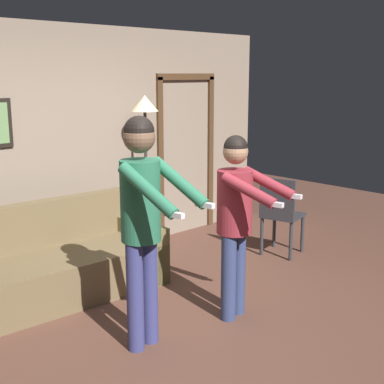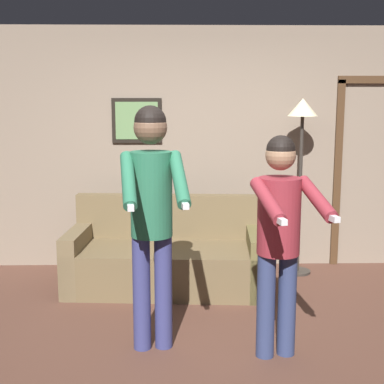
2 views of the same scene
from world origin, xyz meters
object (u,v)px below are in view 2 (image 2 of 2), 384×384
(couch, at_px, (167,259))
(person_standing_right, at_px, (280,228))
(torchiere_lamp, at_px, (302,131))
(person_standing_left, at_px, (152,204))

(couch, bearing_deg, person_standing_right, -60.78)
(torchiere_lamp, xyz_separation_m, person_standing_right, (-0.56, -1.89, -0.56))
(torchiere_lamp, distance_m, person_standing_left, 2.31)
(torchiere_lamp, bearing_deg, person_standing_left, -129.67)
(person_standing_left, bearing_deg, couch, 87.23)
(couch, xyz_separation_m, torchiere_lamp, (1.39, 0.41, 1.23))
(couch, distance_m, person_standing_left, 1.57)
(couch, bearing_deg, person_standing_left, -92.77)
(couch, relative_size, torchiere_lamp, 1.06)
(couch, relative_size, person_standing_left, 1.09)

